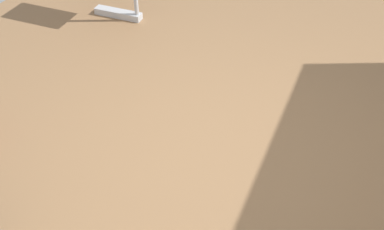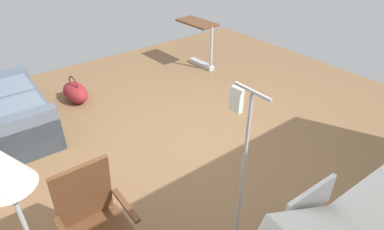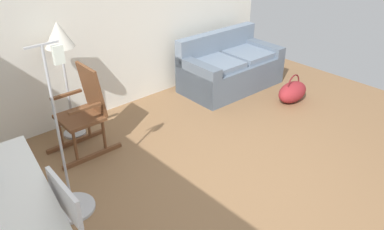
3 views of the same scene
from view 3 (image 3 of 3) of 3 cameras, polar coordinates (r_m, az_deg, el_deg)
name	(u,v)px [view 3 (image 3 of 3)]	position (r m, az deg, el deg)	size (l,w,h in m)	color
ground_plane	(244,192)	(4.21, 7.54, -10.98)	(7.10, 7.10, 0.00)	olive
back_wall	(102,15)	(5.43, -12.91, 13.93)	(5.88, 0.10, 2.70)	silver
couch	(230,69)	(6.34, 5.51, 6.68)	(1.62, 0.88, 0.85)	slate
rocking_chair	(85,112)	(4.75, -15.29, 0.47)	(0.76, 0.51, 1.05)	brown
floor_lamp	(60,43)	(4.84, -18.65, 9.89)	(0.34, 0.34, 1.48)	#B2B5BA
duffel_bag	(292,92)	(6.08, 14.36, 3.29)	(0.58, 0.35, 0.43)	maroon
iv_pole	(70,189)	(3.99, -17.30, -10.17)	(0.44, 0.44, 1.69)	#B2B5BA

